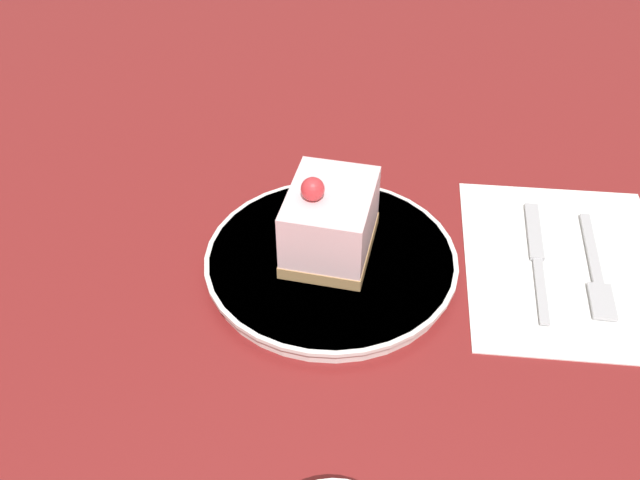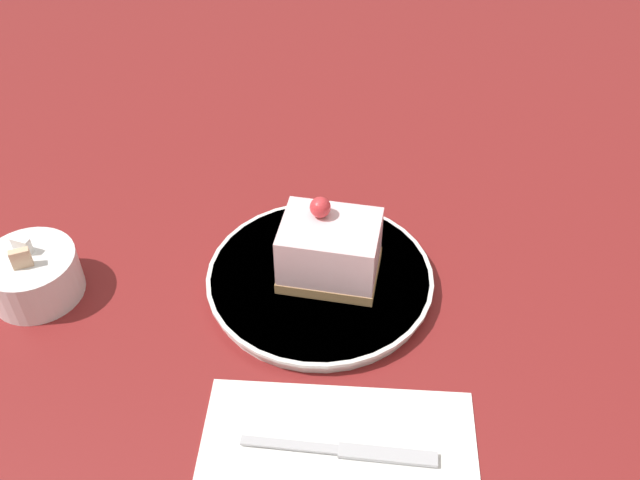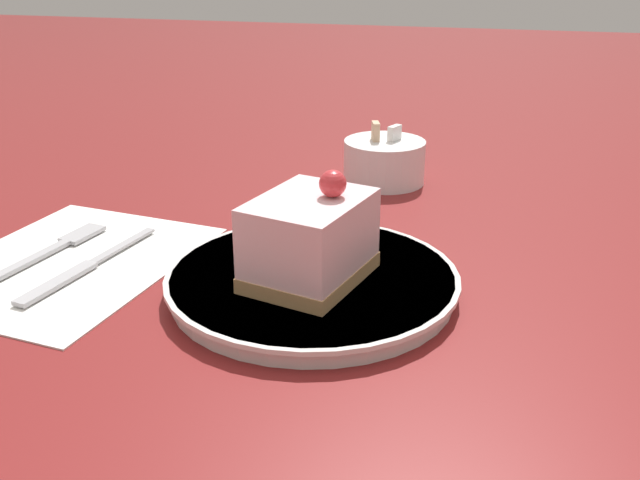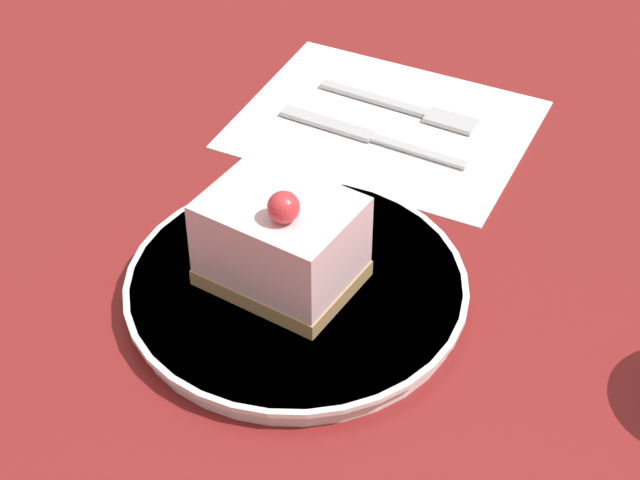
{
  "view_description": "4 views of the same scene",
  "coord_description": "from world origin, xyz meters",
  "px_view_note": "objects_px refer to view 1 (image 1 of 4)",
  "views": [
    {
      "loc": [
        0.01,
        0.54,
        0.49
      ],
      "look_at": [
        0.0,
        0.03,
        0.04
      ],
      "focal_mm": 40.0,
      "sensor_mm": 36.0,
      "label": 1
    },
    {
      "loc": [
        -0.55,
        0.06,
        0.57
      ],
      "look_at": [
        0.01,
        0.03,
        0.06
      ],
      "focal_mm": 40.0,
      "sensor_mm": 36.0,
      "label": 2
    },
    {
      "loc": [
        0.13,
        -0.5,
        0.28
      ],
      "look_at": [
        0.0,
        0.02,
        0.05
      ],
      "focal_mm": 40.0,
      "sensor_mm": 36.0,
      "label": 3
    },
    {
      "loc": [
        0.52,
        0.22,
        0.54
      ],
      "look_at": [
        -0.02,
        0.04,
        0.06
      ],
      "focal_mm": 60.0,
      "sensor_mm": 36.0,
      "label": 4
    }
  ],
  "objects_px": {
    "cake_slice": "(330,221)",
    "knife": "(536,248)",
    "plate": "(331,262)",
    "fork": "(596,273)"
  },
  "relations": [
    {
      "from": "plate",
      "to": "knife",
      "type": "relative_size",
      "value": 1.41
    },
    {
      "from": "knife",
      "to": "plate",
      "type": "bearing_deg",
      "value": 15.45
    },
    {
      "from": "cake_slice",
      "to": "knife",
      "type": "relative_size",
      "value": 0.69
    },
    {
      "from": "cake_slice",
      "to": "knife",
      "type": "bearing_deg",
      "value": -163.04
    },
    {
      "from": "cake_slice",
      "to": "knife",
      "type": "xyz_separation_m",
      "value": [
        -0.21,
        -0.01,
        -0.05
      ]
    },
    {
      "from": "plate",
      "to": "fork",
      "type": "distance_m",
      "value": 0.26
    },
    {
      "from": "knife",
      "to": "cake_slice",
      "type": "bearing_deg",
      "value": 12.6
    },
    {
      "from": "cake_slice",
      "to": "knife",
      "type": "height_order",
      "value": "cake_slice"
    },
    {
      "from": "cake_slice",
      "to": "plate",
      "type": "bearing_deg",
      "value": 110.16
    },
    {
      "from": "cake_slice",
      "to": "fork",
      "type": "distance_m",
      "value": 0.27
    }
  ]
}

